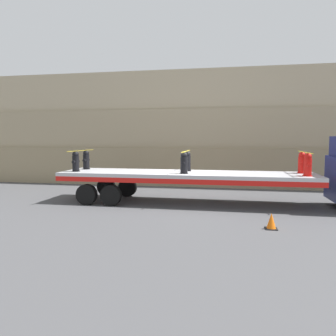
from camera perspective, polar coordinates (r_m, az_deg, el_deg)
name	(u,v)px	position (r m, az deg, el deg)	size (l,w,h in m)	color
ground_plane	(186,203)	(14.22, 3.07, -6.11)	(120.00, 120.00, 0.00)	#474749
rock_cliff	(200,129)	(20.18, 5.54, 6.76)	(60.00, 3.30, 6.70)	gray
flatbed_trailer	(172,177)	(14.14, 0.65, -1.63)	(10.78, 2.52, 1.34)	#B2B2B7
fire_hydrant_black_near_0	(76,162)	(14.90, -15.77, 1.08)	(0.37, 0.53, 0.89)	black
fire_hydrant_black_far_0	(86,160)	(15.85, -14.06, 1.35)	(0.37, 0.53, 0.89)	black
fire_hydrant_black_near_1	(184,163)	(13.46, 2.80, 0.85)	(0.37, 0.53, 0.89)	black
fire_hydrant_black_far_1	(187,161)	(14.51, 3.39, 1.16)	(0.37, 0.53, 0.89)	black
fire_hydrant_red_near_2	(308,165)	(13.64, 23.16, 0.50)	(0.37, 0.53, 0.89)	red
fire_hydrant_red_far_2	(302,163)	(14.68, 22.28, 0.83)	(0.37, 0.53, 0.89)	red
cargo_strap_rear	(81,151)	(15.35, -14.93, 2.95)	(0.05, 2.61, 0.01)	yellow
cargo_strap_middle	(186,151)	(13.95, 3.12, 2.91)	(0.05, 2.61, 0.01)	yellow
cargo_strap_front	(305,152)	(14.13, 22.77, 2.55)	(0.05, 2.61, 0.01)	yellow
traffic_cone	(271,221)	(10.67, 17.56, -8.84)	(0.37, 0.37, 0.50)	black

